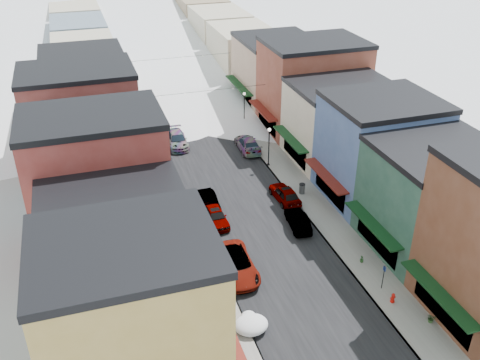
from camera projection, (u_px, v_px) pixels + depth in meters
road at (172, 88)px, 84.11m from camera, size 10.00×160.00×0.01m
sidewalk_left at (129, 92)px, 82.31m from camera, size 3.20×160.00×0.15m
sidewalk_right at (212, 83)px, 85.83m from camera, size 3.20×160.00×0.15m
curb_left at (140, 91)px, 82.73m from camera, size 0.10×160.00×0.15m
curb_right at (203, 84)px, 85.42m from camera, size 0.10×160.00×0.15m
bldg_l_yellow at (133, 322)px, 31.17m from camera, size 11.30×8.70×11.50m
bldg_l_cream at (118, 252)px, 38.73m from camera, size 11.30×8.20×9.50m
bldg_l_brick_near at (99, 183)px, 44.53m from camera, size 12.30×8.20×12.50m
bldg_l_grayblue at (99, 158)px, 52.59m from camera, size 11.30×9.20×9.00m
bldg_l_brick_far at (82, 116)px, 59.34m from camera, size 13.30×9.20×11.00m
bldg_l_tan at (86, 91)px, 68.17m from camera, size 11.30×11.20×10.00m
bldg_r_green at (433, 198)px, 45.35m from camera, size 11.30×9.20×9.50m
bldg_r_blue at (379, 149)px, 52.60m from camera, size 11.30×9.20×10.50m
bldg_r_cream at (340, 122)px, 60.59m from camera, size 12.30×9.20×9.00m
bldg_r_brick_far at (312, 86)px, 67.61m from camera, size 13.30×9.20×11.50m
bldg_r_tan at (276, 71)px, 76.15m from camera, size 11.30×11.20×9.50m
distant_blocks at (146, 29)px, 101.32m from camera, size 34.00×55.00×8.00m
overhead_cables at (187, 73)px, 70.69m from camera, size 16.40×15.04×0.04m
car_white_suv at (236, 264)px, 43.70m from camera, size 3.02×6.29×1.73m
car_silver_sedan at (216, 216)px, 50.24m from camera, size 1.92×4.59×1.55m
car_dark_hatch at (209, 201)px, 52.66m from camera, size 1.53×4.32×1.42m
car_silver_wagon at (177, 140)px, 65.16m from camera, size 2.48×5.64×1.61m
car_green_sedan at (298, 221)px, 49.64m from camera, size 2.04×4.55×1.45m
car_gray_suv at (285, 194)px, 53.80m from camera, size 2.15×4.83×1.62m
car_black_sedan at (248, 144)px, 64.08m from camera, size 2.60×5.76×1.64m
car_lane_silver at (167, 83)px, 83.69m from camera, size 2.63×5.15×1.68m
car_lane_white at (176, 79)px, 85.52m from camera, size 2.44×5.25×1.46m
fire_hydrant at (393, 298)px, 40.66m from camera, size 0.46×0.35×0.79m
parking_sign at (384, 275)px, 41.57m from camera, size 0.06×0.30×2.22m
trash_can at (302, 188)px, 54.93m from camera, size 0.63×0.63×1.07m
streetlamp_near at (269, 142)px, 59.33m from camera, size 0.38×0.38×4.53m
streetlamp_far at (244, 104)px, 70.08m from camera, size 0.35×0.35×4.27m
planter_near at (431, 318)px, 38.79m from camera, size 0.68×0.61×0.67m
planter_far at (362, 259)px, 44.99m from camera, size 0.47×0.47×0.59m
snow_pile_near at (251, 324)px, 38.28m from camera, size 2.47×2.72×1.05m
snow_pile_mid at (196, 207)px, 52.13m from camera, size 2.54×2.76×1.07m
snow_pile_far at (163, 136)px, 66.71m from camera, size 2.45×2.70×1.03m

